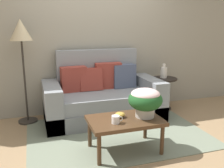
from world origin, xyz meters
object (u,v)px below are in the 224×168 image
object	(u,v)px
floor_lamp	(21,38)
coffee_mug	(116,119)
side_table	(164,88)
table_vase	(164,72)
couch	(102,98)
potted_plant	(145,100)
coffee_table	(125,123)
snack_bowl	(120,115)

from	to	relation	value
floor_lamp	coffee_mug	world-z (taller)	floor_lamp
coffee_mug	side_table	bearing A→B (deg)	44.31
floor_lamp	table_vase	bearing A→B (deg)	-2.17
couch	table_vase	distance (m)	1.25
side_table	couch	bearing A→B (deg)	-176.53
potted_plant	table_vase	world-z (taller)	table_vase
side_table	coffee_mug	distance (m)	1.97
coffee_table	couch	bearing A→B (deg)	87.56
couch	coffee_mug	distance (m)	1.32
coffee_table	table_vase	bearing A→B (deg)	46.04
potted_plant	snack_bowl	world-z (taller)	potted_plant
potted_plant	coffee_mug	distance (m)	0.46
coffee_table	floor_lamp	distance (m)	2.06
potted_plant	coffee_mug	world-z (taller)	potted_plant
coffee_table	floor_lamp	bearing A→B (deg)	130.02
couch	potted_plant	distance (m)	1.27
side_table	potted_plant	world-z (taller)	potted_plant
coffee_table	snack_bowl	world-z (taller)	snack_bowl
couch	side_table	size ratio (longest dim) A/B	3.22
floor_lamp	coffee_table	bearing A→B (deg)	-49.98
couch	side_table	world-z (taller)	couch
floor_lamp	snack_bowl	xyz separation A→B (m)	(1.12, -1.32, -0.89)
coffee_mug	snack_bowl	world-z (taller)	coffee_mug
side_table	snack_bowl	size ratio (longest dim) A/B	4.78
coffee_mug	snack_bowl	bearing A→B (deg)	56.08
coffee_table	coffee_mug	bearing A→B (deg)	-147.33
floor_lamp	table_vase	xyz separation A→B (m)	(2.41, -0.09, -0.65)
potted_plant	coffee_mug	size ratio (longest dim) A/B	3.07
table_vase	side_table	bearing A→B (deg)	-59.84
side_table	coffee_mug	world-z (taller)	side_table
side_table	coffee_table	bearing A→B (deg)	-134.53
floor_lamp	coffee_mug	bearing A→B (deg)	-55.67
floor_lamp	side_table	bearing A→B (deg)	-2.54
couch	coffee_mug	size ratio (longest dim) A/B	13.88
coffee_table	side_table	size ratio (longest dim) A/B	1.51
snack_bowl	couch	bearing A→B (deg)	85.45
table_vase	coffee_mug	bearing A→B (deg)	-135.17
potted_plant	coffee_mug	bearing A→B (deg)	-167.62
coffee_table	snack_bowl	size ratio (longest dim) A/B	7.19
side_table	coffee_mug	bearing A→B (deg)	-135.69
floor_lamp	potted_plant	bearing A→B (deg)	-44.29
side_table	table_vase	bearing A→B (deg)	120.16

